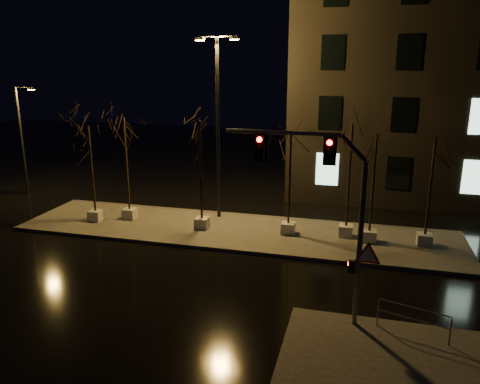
# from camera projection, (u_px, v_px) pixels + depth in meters

# --- Properties ---
(ground) EXTENTS (90.00, 90.00, 0.00)m
(ground) POSITION_uv_depth(u_px,v_px,m) (194.00, 285.00, 17.96)
(ground) COLOR black
(ground) RESTS_ON ground
(median) EXTENTS (22.00, 5.00, 0.15)m
(median) POSITION_uv_depth(u_px,v_px,m) (235.00, 231.00, 23.53)
(median) COLOR #413F3A
(median) RESTS_ON ground
(sidewalk_corner) EXTENTS (7.00, 5.00, 0.15)m
(sidewalk_corner) POSITION_uv_depth(u_px,v_px,m) (406.00, 370.00, 12.83)
(sidewalk_corner) COLOR #413F3A
(sidewalk_corner) RESTS_ON ground
(tree_0) EXTENTS (1.80, 1.80, 5.15)m
(tree_0) POSITION_uv_depth(u_px,v_px,m) (90.00, 148.00, 23.87)
(tree_0) COLOR beige
(tree_0) RESTS_ON median
(tree_1) EXTENTS (1.80, 1.80, 5.60)m
(tree_1) POSITION_uv_depth(u_px,v_px,m) (125.00, 140.00, 24.08)
(tree_1) COLOR beige
(tree_1) RESTS_ON median
(tree_2) EXTENTS (1.80, 1.80, 5.59)m
(tree_2) POSITION_uv_depth(u_px,v_px,m) (200.00, 145.00, 22.60)
(tree_2) COLOR beige
(tree_2) RESTS_ON median
(tree_3) EXTENTS (1.80, 1.80, 5.03)m
(tree_3) POSITION_uv_depth(u_px,v_px,m) (290.00, 157.00, 21.97)
(tree_3) COLOR beige
(tree_3) RESTS_ON median
(tree_4) EXTENTS (1.80, 1.80, 5.59)m
(tree_4) POSITION_uv_depth(u_px,v_px,m) (351.00, 150.00, 21.50)
(tree_4) COLOR beige
(tree_4) RESTS_ON median
(tree_5) EXTENTS (1.80, 1.80, 5.21)m
(tree_5) POSITION_uv_depth(u_px,v_px,m) (375.00, 159.00, 20.91)
(tree_5) COLOR beige
(tree_5) RESTS_ON median
(tree_6) EXTENTS (1.80, 1.80, 5.14)m
(tree_6) POSITION_uv_depth(u_px,v_px,m) (433.00, 162.00, 20.44)
(tree_6) COLOR beige
(tree_6) RESTS_ON median
(traffic_signal_mast) EXTENTS (5.00, 0.27, 6.10)m
(traffic_signal_mast) POSITION_uv_depth(u_px,v_px,m) (329.00, 201.00, 14.24)
(traffic_signal_mast) COLOR #5C5E64
(traffic_signal_mast) RESTS_ON sidewalk_corner
(streetlight_main) EXTENTS (2.36, 0.55, 9.41)m
(streetlight_main) POSITION_uv_depth(u_px,v_px,m) (218.00, 116.00, 24.13)
(streetlight_main) COLOR black
(streetlight_main) RESTS_ON median
(streetlight_far) EXTENTS (1.35, 0.36, 6.87)m
(streetlight_far) POSITION_uv_depth(u_px,v_px,m) (23.00, 136.00, 29.60)
(streetlight_far) COLOR black
(streetlight_far) RESTS_ON ground
(guard_rail_a) EXTENTS (2.09, 0.69, 0.94)m
(guard_rail_a) POSITION_uv_depth(u_px,v_px,m) (413.00, 317.00, 14.23)
(guard_rail_a) COLOR #5C5E64
(guard_rail_a) RESTS_ON sidewalk_corner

